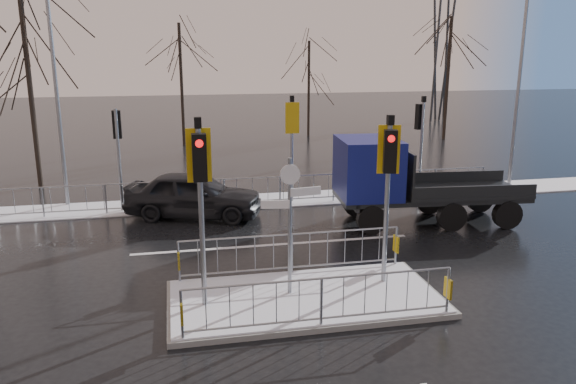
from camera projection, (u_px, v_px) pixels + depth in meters
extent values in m
plane|color=black|center=(305.00, 301.00, 12.48)|extent=(120.00, 120.00, 0.00)
cube|color=silver|center=(250.00, 201.00, 20.63)|extent=(30.00, 2.00, 0.04)
cube|color=silver|center=(274.00, 245.00, 16.08)|extent=(8.00, 0.15, 0.01)
cube|color=slate|center=(305.00, 299.00, 12.46)|extent=(6.00, 3.00, 0.12)
cube|color=silver|center=(305.00, 296.00, 12.44)|extent=(5.85, 2.85, 0.03)
cube|color=gold|center=(182.00, 313.00, 10.47)|extent=(0.05, 0.28, 0.42)
cube|color=gold|center=(448.00, 288.00, 11.54)|extent=(0.05, 0.28, 0.42)
cube|color=gold|center=(179.00, 260.00, 13.08)|extent=(0.05, 0.28, 0.42)
cube|color=gold|center=(396.00, 244.00, 14.16)|extent=(0.05, 0.28, 0.42)
cylinder|color=gray|center=(202.00, 221.00, 11.54)|extent=(0.11, 0.11, 3.80)
cube|color=black|center=(200.00, 158.00, 11.04)|extent=(0.28, 0.22, 0.95)
cylinder|color=red|center=(199.00, 143.00, 10.86)|extent=(0.16, 0.04, 0.16)
cube|color=gold|center=(199.00, 155.00, 11.28)|extent=(0.50, 0.03, 1.10)
cube|color=black|center=(198.00, 123.00, 11.04)|extent=(0.14, 0.14, 0.22)
cylinder|color=gray|center=(387.00, 206.00, 12.77)|extent=(0.11, 0.11, 3.70)
cube|color=black|center=(390.00, 152.00, 12.27)|extent=(0.33, 0.28, 0.95)
cylinder|color=red|center=(391.00, 139.00, 12.09)|extent=(0.16, 0.08, 0.16)
cube|color=gold|center=(389.00, 150.00, 12.52)|extent=(0.49, 0.16, 1.10)
cube|color=black|center=(390.00, 120.00, 12.28)|extent=(0.14, 0.14, 0.22)
cylinder|color=gray|center=(290.00, 228.00, 12.19)|extent=(0.09, 0.09, 3.10)
cube|color=silver|center=(306.00, 192.00, 12.07)|extent=(0.70, 0.14, 0.18)
cube|color=silver|center=(275.00, 204.00, 12.00)|extent=(0.62, 0.15, 0.18)
cylinder|color=silver|center=(290.00, 174.00, 11.87)|extent=(0.44, 0.03, 0.44)
cylinder|color=gray|center=(119.00, 160.00, 19.01)|extent=(0.11, 0.11, 3.50)
cube|color=black|center=(117.00, 124.00, 18.89)|extent=(0.28, 0.22, 0.95)
cylinder|color=red|center=(117.00, 115.00, 18.92)|extent=(0.16, 0.04, 0.16)
cylinder|color=gray|center=(292.00, 152.00, 20.19)|extent=(0.11, 0.11, 3.60)
cube|color=black|center=(291.00, 117.00, 20.06)|extent=(0.28, 0.22, 0.95)
cylinder|color=red|center=(290.00, 108.00, 20.09)|extent=(0.16, 0.04, 0.16)
cube|color=gold|center=(292.00, 118.00, 19.82)|extent=(0.50, 0.03, 1.10)
cube|color=black|center=(292.00, 99.00, 19.72)|extent=(0.14, 0.14, 0.22)
cylinder|color=gray|center=(421.00, 149.00, 21.20)|extent=(0.11, 0.11, 3.50)
cube|color=black|center=(420.00, 117.00, 21.06)|extent=(0.33, 0.28, 0.95)
cylinder|color=red|center=(418.00, 108.00, 21.08)|extent=(0.16, 0.08, 0.16)
cube|color=black|center=(424.00, 99.00, 20.74)|extent=(0.14, 0.14, 0.22)
imported|color=black|center=(194.00, 195.00, 18.61)|extent=(4.84, 3.10, 1.53)
cylinder|color=black|center=(371.00, 220.00, 16.94)|extent=(0.92, 0.35, 0.90)
cylinder|color=black|center=(356.00, 203.00, 18.77)|extent=(0.92, 0.35, 0.90)
cylinder|color=black|center=(452.00, 217.00, 17.24)|extent=(0.92, 0.35, 0.90)
cylinder|color=black|center=(429.00, 201.00, 19.07)|extent=(0.92, 0.35, 0.90)
cylinder|color=black|center=(507.00, 215.00, 17.46)|extent=(0.92, 0.35, 0.90)
cylinder|color=black|center=(480.00, 199.00, 19.28)|extent=(0.92, 0.35, 0.90)
cube|color=black|center=(430.00, 196.00, 18.00)|extent=(6.12, 2.57, 0.14)
cube|color=navy|center=(368.00, 167.00, 17.52)|extent=(1.98, 2.31, 1.81)
cube|color=black|center=(396.00, 155.00, 17.53)|extent=(0.19, 1.81, 0.99)
cube|color=#2D3033|center=(350.00, 199.00, 17.70)|extent=(0.28, 2.08, 0.32)
cube|color=black|center=(460.00, 191.00, 18.09)|extent=(4.15, 2.50, 0.11)
cube|color=black|center=(403.00, 170.00, 17.68)|extent=(0.25, 2.17, 1.36)
cylinder|color=black|center=(31.00, 96.00, 21.84)|extent=(0.20, 0.20, 7.36)
cylinder|color=black|center=(182.00, 85.00, 32.10)|extent=(0.19, 0.19, 6.90)
cylinder|color=black|center=(309.00, 89.00, 35.70)|extent=(0.16, 0.16, 5.98)
cylinder|color=black|center=(448.00, 79.00, 34.27)|extent=(0.20, 0.20, 7.36)
cylinder|color=gray|center=(518.00, 88.00, 21.64)|extent=(0.14, 0.14, 8.00)
cylinder|color=gray|center=(56.00, 90.00, 19.19)|extent=(0.14, 0.14, 8.20)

